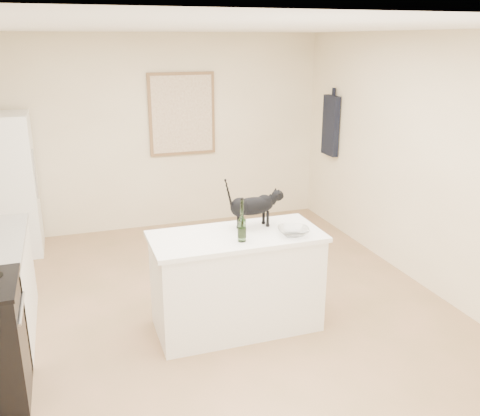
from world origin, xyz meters
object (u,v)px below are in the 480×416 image
object	(u,v)px
fridge	(6,186)
wine_bottle	(242,223)
black_cat	(252,208)
glass_bowl	(293,231)

from	to	relation	value
fridge	wine_bottle	size ratio (longest dim) A/B	5.11
fridge	black_cat	size ratio (longest dim) A/B	3.31
black_cat	wine_bottle	distance (m)	0.35
wine_bottle	glass_bowl	world-z (taller)	wine_bottle
black_cat	glass_bowl	xyz separation A→B (m)	(0.27, -0.30, -0.15)
fridge	wine_bottle	xyz separation A→B (m)	(2.04, -2.72, 0.22)
black_cat	wine_bottle	xyz separation A→B (m)	(-0.20, -0.29, -0.01)
wine_bottle	glass_bowl	distance (m)	0.49
black_cat	wine_bottle	world-z (taller)	black_cat
fridge	glass_bowl	world-z (taller)	fridge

